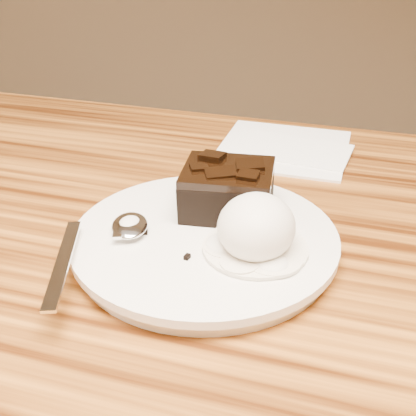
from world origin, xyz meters
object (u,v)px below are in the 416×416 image
(plate, at_px, (205,243))
(napkin, at_px, (283,147))
(spoon, at_px, (130,227))
(brownie, at_px, (228,193))
(ice_cream_scoop, at_px, (256,227))

(plate, bearing_deg, napkin, 84.11)
(plate, distance_m, spoon, 0.07)
(plate, distance_m, brownie, 0.06)
(plate, height_order, ice_cream_scoop, ice_cream_scoop)
(brownie, relative_size, napkin, 0.52)
(spoon, bearing_deg, brownie, 20.93)
(brownie, distance_m, napkin, 0.21)
(plate, xyz_separation_m, ice_cream_scoop, (0.05, -0.01, 0.03))
(plate, relative_size, spoon, 1.31)
(ice_cream_scoop, relative_size, spoon, 0.38)
(ice_cream_scoop, relative_size, napkin, 0.44)
(plate, height_order, spoon, spoon)
(ice_cream_scoop, xyz_separation_m, spoon, (-0.11, -0.00, -0.02))
(napkin, bearing_deg, spoon, -108.43)
(plate, xyz_separation_m, brownie, (0.01, 0.05, 0.03))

